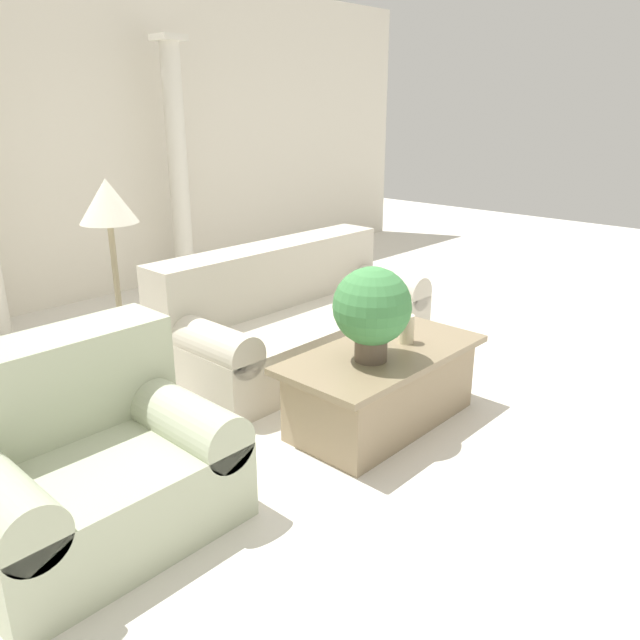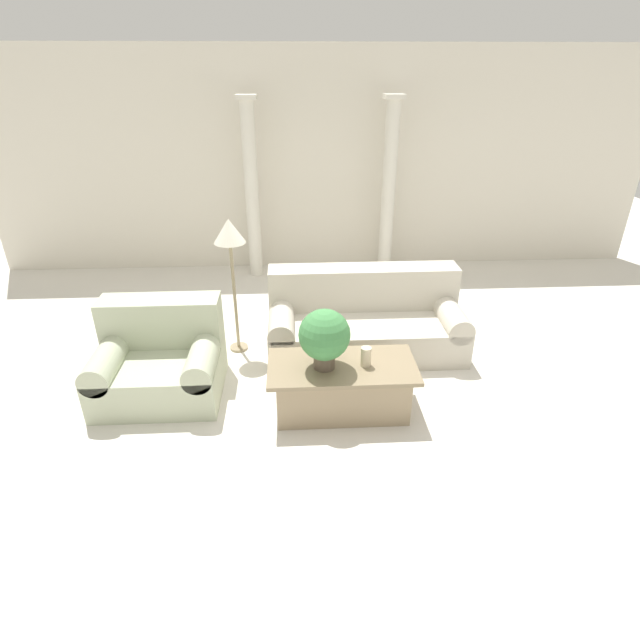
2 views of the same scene
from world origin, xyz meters
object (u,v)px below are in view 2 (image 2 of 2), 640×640
(coffee_table, at_px, (342,386))
(floor_lamp, at_px, (230,240))
(potted_plant, at_px, (324,336))
(sofa_long, at_px, (365,319))
(loveseat, at_px, (160,358))

(coffee_table, bearing_deg, floor_lamp, 132.19)
(potted_plant, distance_m, floor_lamp, 1.60)
(sofa_long, bearing_deg, potted_plant, -114.10)
(coffee_table, height_order, potted_plant, potted_plant)
(sofa_long, height_order, coffee_table, sofa_long)
(sofa_long, xyz_separation_m, coffee_table, (-0.37, -1.17, -0.09))
(coffee_table, relative_size, floor_lamp, 0.89)
(coffee_table, bearing_deg, potted_plant, -169.72)
(potted_plant, bearing_deg, coffee_table, 10.28)
(loveseat, distance_m, potted_plant, 1.72)
(sofa_long, xyz_separation_m, loveseat, (-2.12, -0.74, 0.01))
(sofa_long, distance_m, floor_lamp, 1.74)
(loveseat, distance_m, coffee_table, 1.81)
(sofa_long, relative_size, floor_lamp, 1.41)
(sofa_long, relative_size, potted_plant, 3.83)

